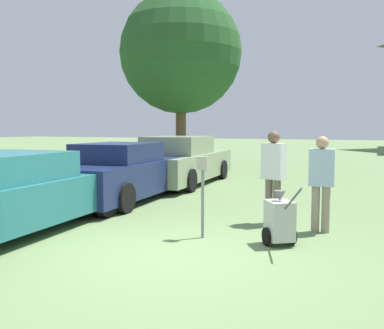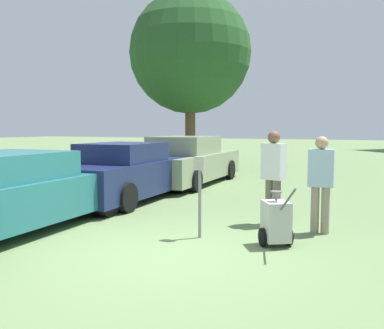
# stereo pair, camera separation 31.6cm
# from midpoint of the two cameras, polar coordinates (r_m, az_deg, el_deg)

# --- Properties ---
(ground_plane) EXTENTS (120.00, 120.00, 0.00)m
(ground_plane) POSITION_cam_midpoint_polar(r_m,az_deg,el_deg) (6.18, -4.71, -12.03)
(ground_plane) COLOR #607A4C
(parked_car_teal) EXTENTS (2.34, 5.40, 1.38)m
(parked_car_teal) POSITION_cam_midpoint_polar(r_m,az_deg,el_deg) (8.04, -24.59, -3.68)
(parked_car_teal) COLOR #23666B
(parked_car_teal) RESTS_ON ground_plane
(parked_car_navy) EXTENTS (2.15, 4.77, 1.42)m
(parked_car_navy) POSITION_cam_midpoint_polar(r_m,az_deg,el_deg) (10.75, -10.19, -1.17)
(parked_car_navy) COLOR #19234C
(parked_car_navy) RESTS_ON ground_plane
(parked_car_sage) EXTENTS (2.31, 5.40, 1.52)m
(parked_car_sage) POSITION_cam_midpoint_polar(r_m,az_deg,el_deg) (13.69, -2.27, 0.34)
(parked_car_sage) COLOR gray
(parked_car_sage) RESTS_ON ground_plane
(parking_meter) EXTENTS (0.18, 0.09, 1.34)m
(parking_meter) POSITION_cam_midpoint_polar(r_m,az_deg,el_deg) (6.94, 0.14, -2.25)
(parking_meter) COLOR slate
(parking_meter) RESTS_ON ground_plane
(person_worker) EXTENTS (0.47, 0.34, 1.74)m
(person_worker) POSITION_cam_midpoint_polar(r_m,az_deg,el_deg) (8.05, 9.68, -0.88)
(person_worker) COLOR #665B4C
(person_worker) RESTS_ON ground_plane
(person_supervisor) EXTENTS (0.44, 0.25, 1.66)m
(person_supervisor) POSITION_cam_midpoint_polar(r_m,az_deg,el_deg) (7.59, 15.74, -1.76)
(person_supervisor) COLOR gray
(person_supervisor) RESTS_ON ground_plane
(equipment_cart) EXTENTS (0.71, 0.93, 1.00)m
(equipment_cart) POSITION_cam_midpoint_polar(r_m,az_deg,el_deg) (6.71, 10.27, -7.32)
(equipment_cart) COLOR #B2B2AD
(equipment_cart) RESTS_ON ground_plane
(shade_tree) EXTENTS (5.15, 5.15, 7.53)m
(shade_tree) POSITION_cam_midpoint_polar(r_m,az_deg,el_deg) (18.70, -2.02, 14.64)
(shade_tree) COLOR brown
(shade_tree) RESTS_ON ground_plane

